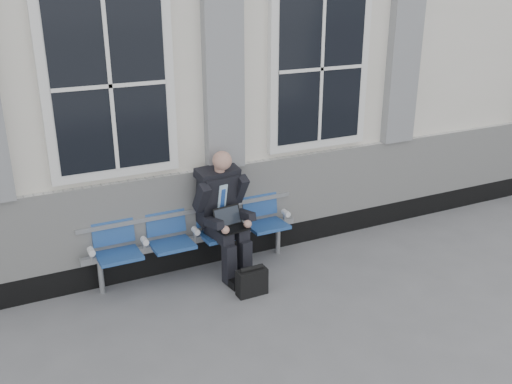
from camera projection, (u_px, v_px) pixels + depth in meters
ground at (355, 297)px, 6.23m from camera, size 70.00×70.00×0.00m
station_building at (225, 53)px, 8.34m from camera, size 14.40×4.40×4.49m
bench at (194, 228)px, 6.59m from camera, size 2.60×0.47×0.91m
businessman at (223, 209)px, 6.51m from camera, size 0.63×0.85×1.48m
briefcase at (252, 281)px, 6.23m from camera, size 0.34×0.15×0.35m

